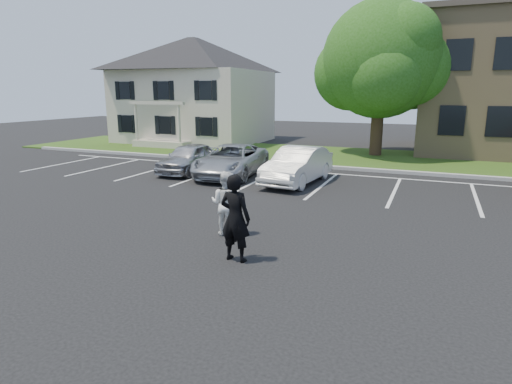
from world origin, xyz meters
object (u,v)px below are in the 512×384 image
at_px(house, 194,90).
at_px(car_silver_minivan, 231,160).
at_px(car_silver_west, 189,158).
at_px(tree, 383,62).
at_px(man_white_shirt, 226,203).
at_px(man_black_suit, 235,218).
at_px(car_white_sedan, 298,165).

distance_m(house, car_silver_minivan, 14.72).
bearing_deg(car_silver_west, house, 118.91).
distance_m(tree, man_white_shirt, 17.03).
bearing_deg(man_white_shirt, house, -60.57).
bearing_deg(car_silver_west, car_silver_minivan, -0.05).
relative_size(man_white_shirt, car_silver_minivan, 0.34).
height_order(tree, car_silver_west, tree).
relative_size(house, man_white_shirt, 6.02).
xyz_separation_m(house, tree, (13.94, -2.61, 1.52)).
height_order(house, car_silver_west, house).
bearing_deg(tree, man_black_suit, -92.59).
bearing_deg(car_silver_west, man_black_suit, -53.77).
height_order(house, man_white_shirt, house).
bearing_deg(house, man_white_shirt, -57.38).
bearing_deg(house, tree, -10.61).
distance_m(man_black_suit, man_white_shirt, 1.85).
relative_size(car_silver_west, car_silver_minivan, 0.79).
xyz_separation_m(house, car_silver_west, (6.46, -11.50, -3.15)).
distance_m(tree, car_silver_west, 12.52).
relative_size(tree, car_silver_minivan, 1.74).
distance_m(man_white_shirt, car_white_sedan, 7.09).
bearing_deg(car_silver_minivan, man_black_suit, -69.12).
bearing_deg(car_white_sedan, house, 140.49).
xyz_separation_m(house, car_white_sedan, (11.89, -11.85, -3.09)).
height_order(car_silver_west, car_white_sedan, car_white_sedan).
relative_size(tree, man_white_shirt, 5.14).
bearing_deg(car_silver_minivan, man_white_shirt, -70.65).
height_order(man_black_suit, man_white_shirt, man_black_suit).
distance_m(car_silver_minivan, car_white_sedan, 3.25).
bearing_deg(man_white_shirt, car_silver_west, -55.90).
relative_size(house, man_black_suit, 5.17).
bearing_deg(man_black_suit, car_silver_minivan, -58.86).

